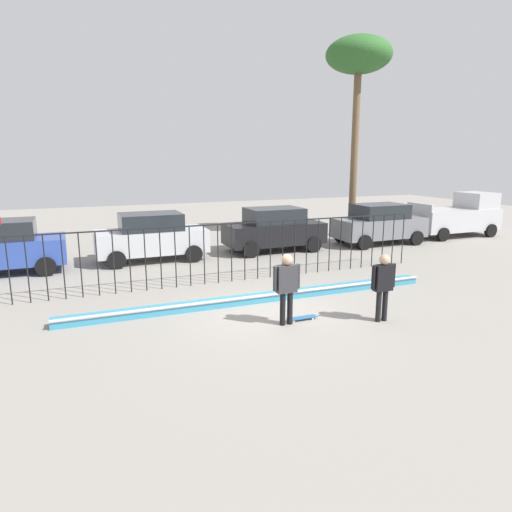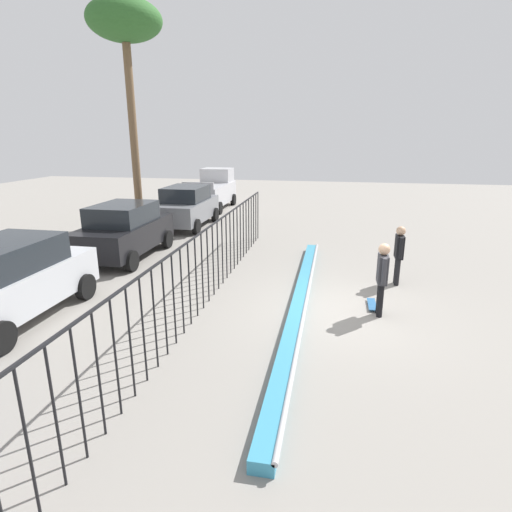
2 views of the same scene
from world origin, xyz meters
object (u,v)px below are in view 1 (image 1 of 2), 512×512
(camera_operator, at_px, (383,281))
(skateboarder, at_px, (287,283))
(pickup_truck, at_px, (457,216))
(palm_tree_tall, at_px, (359,60))
(parked_car_blue, at_px, (0,247))
(parked_car_silver, at_px, (151,236))
(parked_car_gray, at_px, (379,224))
(skateboard, at_px, (302,318))
(parked_car_black, at_px, (274,229))

(camera_operator, bearing_deg, skateboarder, 18.60)
(skateboarder, xyz_separation_m, pickup_truck, (13.96, 8.33, -0.03))
(camera_operator, xyz_separation_m, palm_tree_tall, (6.53, 11.15, 7.63))
(parked_car_blue, distance_m, parked_car_silver, 5.31)
(parked_car_gray, xyz_separation_m, pickup_truck, (5.20, 0.31, 0.06))
(camera_operator, bearing_deg, skateboard, 11.12)
(camera_operator, xyz_separation_m, parked_car_silver, (-4.18, 9.18, -0.06))
(skateboard, distance_m, parked_car_gray, 11.46)
(parked_car_black, bearing_deg, camera_operator, -98.72)
(parked_car_silver, height_order, palm_tree_tall, palm_tree_tall)
(camera_operator, height_order, parked_car_gray, parked_car_gray)
(parked_car_blue, bearing_deg, palm_tree_tall, 11.65)
(skateboarder, xyz_separation_m, skateboard, (0.51, 0.12, -1.01))
(camera_operator, height_order, parked_car_blue, parked_car_blue)
(skateboard, xyz_separation_m, parked_car_blue, (-7.66, 8.23, 0.91))
(skateboarder, height_order, parked_car_gray, parked_car_gray)
(skateboard, bearing_deg, palm_tree_tall, 72.73)
(skateboard, bearing_deg, skateboarder, -144.85)
(camera_operator, relative_size, parked_car_blue, 0.40)
(skateboard, height_order, parked_car_gray, parked_car_gray)
(parked_car_black, bearing_deg, palm_tree_tall, 19.40)
(parked_car_silver, bearing_deg, pickup_truck, -5.05)
(parked_car_blue, bearing_deg, skateboard, -42.92)
(pickup_truck, bearing_deg, skateboarder, -149.57)
(skateboarder, height_order, skateboard, skateboarder)
(skateboarder, distance_m, palm_tree_tall, 15.67)
(skateboard, distance_m, palm_tree_tall, 15.84)
(skateboard, distance_m, pickup_truck, 15.79)
(parked_car_black, xyz_separation_m, pickup_truck, (10.49, -0.06, 0.06))
(skateboarder, bearing_deg, parked_car_black, 48.88)
(pickup_truck, bearing_deg, parked_car_blue, 179.56)
(skateboarder, bearing_deg, parked_car_blue, 111.93)
(skateboard, relative_size, camera_operator, 0.46)
(parked_car_blue, height_order, parked_car_gray, same)
(camera_operator, relative_size, parked_car_gray, 0.40)
(pickup_truck, bearing_deg, camera_operator, -142.59)
(parked_car_silver, bearing_deg, palm_tree_tall, 5.96)
(skateboard, height_order, palm_tree_tall, palm_tree_tall)
(parked_car_blue, bearing_deg, camera_operator, -39.49)
(parked_car_silver, height_order, parked_car_black, same)
(skateboarder, xyz_separation_m, parked_car_black, (3.47, 8.40, -0.10))
(parked_car_blue, relative_size, parked_car_silver, 1.00)
(camera_operator, bearing_deg, parked_car_silver, -30.43)
(skateboarder, relative_size, parked_car_gray, 0.41)
(parked_car_blue, bearing_deg, parked_car_gray, 2.94)
(skateboarder, relative_size, camera_operator, 1.03)
(palm_tree_tall, bearing_deg, parked_car_gray, -92.28)
(parked_car_blue, distance_m, palm_tree_tall, 17.89)
(skateboard, bearing_deg, parked_car_blue, 154.62)
(pickup_truck, distance_m, palm_tree_tall, 9.42)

